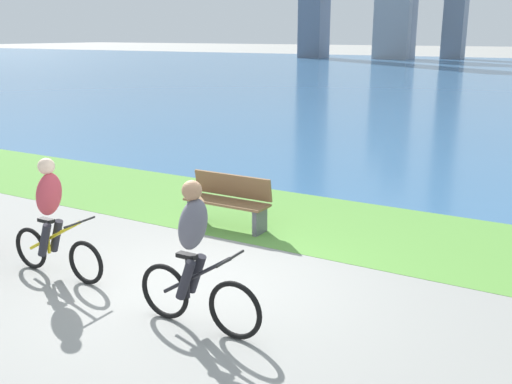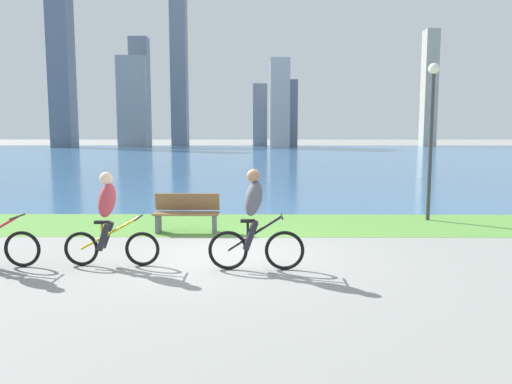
{
  "view_description": "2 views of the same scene",
  "coord_description": "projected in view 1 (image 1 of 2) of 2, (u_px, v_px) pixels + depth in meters",
  "views": [
    {
      "loc": [
        4.12,
        -5.75,
        3.21
      ],
      "look_at": [
        0.39,
        0.69,
        1.18
      ],
      "focal_mm": 40.99,
      "sensor_mm": 36.0,
      "label": 1
    },
    {
      "loc": [
        0.65,
        -9.14,
        2.31
      ],
      "look_at": [
        0.56,
        0.51,
        1.15
      ],
      "focal_mm": 35.01,
      "sensor_mm": 36.0,
      "label": 2
    }
  ],
  "objects": [
    {
      "name": "ground_plane",
      "position": [
        204.0,
        287.0,
        7.64
      ],
      "size": [
        300.0,
        300.0,
        0.0
      ],
      "primitive_type": "plane",
      "color": "gray"
    },
    {
      "name": "cyclist_trailing",
      "position": [
        52.0,
        218.0,
        7.8
      ],
      "size": [
        1.66,
        0.52,
        1.64
      ],
      "color": "black",
      "rests_on": "ground"
    },
    {
      "name": "cyclist_lead",
      "position": [
        195.0,
        257.0,
        6.38
      ],
      "size": [
        1.62,
        0.52,
        1.71
      ],
      "color": "black",
      "rests_on": "ground"
    },
    {
      "name": "bench_near_path",
      "position": [
        228.0,
        201.0,
        9.92
      ],
      "size": [
        1.5,
        0.47,
        0.9
      ],
      "color": "brown",
      "rests_on": "ground"
    },
    {
      "name": "grass_strip_bayside",
      "position": [
        309.0,
        220.0,
        10.34
      ],
      "size": [
        120.0,
        3.1,
        0.01
      ],
      "primitive_type": "cube",
      "color": "#59933D",
      "rests_on": "ground"
    }
  ]
}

